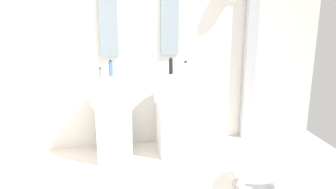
# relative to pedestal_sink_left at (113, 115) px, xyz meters

# --- Properties ---
(rear_partition) EXTENTS (4.80, 0.10, 2.60)m
(rear_partition) POSITION_rel_pedestal_sink_left_xyz_m (0.37, 0.41, 0.76)
(rear_partition) COLOR silver
(rear_partition) RESTS_ON ground_plane
(pedestal_sink_left) EXTENTS (0.51, 0.51, 1.07)m
(pedestal_sink_left) POSITION_rel_pedestal_sink_left_xyz_m (0.00, 0.00, 0.00)
(pedestal_sink_left) COLOR white
(pedestal_sink_left) RESTS_ON ground_plane
(pedestal_sink_right) EXTENTS (0.51, 0.51, 1.07)m
(pedestal_sink_right) POSITION_rel_pedestal_sink_left_xyz_m (0.74, 0.00, 0.00)
(pedestal_sink_right) COLOR white
(pedestal_sink_right) RESTS_ON ground_plane
(vanity_mirror_left) EXTENTS (0.22, 0.03, 0.71)m
(vanity_mirror_left) POSITION_rel_pedestal_sink_left_xyz_m (0.00, 0.34, 0.99)
(vanity_mirror_left) COLOR #8C9EA8
(vanity_mirror_right) EXTENTS (0.22, 0.03, 0.71)m
(vanity_mirror_right) POSITION_rel_pedestal_sink_left_xyz_m (0.74, 0.34, 0.99)
(vanity_mirror_right) COLOR #8C9EA8
(shower_column) EXTENTS (0.49, 0.24, 2.05)m
(shower_column) POSITION_rel_pedestal_sink_left_xyz_m (1.78, 0.29, 0.54)
(shower_column) COLOR #B7BABF
(shower_column) RESTS_ON ground_plane
(lounge_chair) EXTENTS (1.05, 1.05, 0.65)m
(lounge_chair) POSITION_rel_pedestal_sink_left_xyz_m (1.44, -1.12, -0.19)
(lounge_chair) COLOR #B7BABF
(lounge_chair) RESTS_ON ground_plane
(towel_rack) EXTENTS (0.37, 0.22, 0.95)m
(towel_rack) POSITION_rel_pedestal_sink_left_xyz_m (-0.91, -1.08, 0.09)
(towel_rack) COLOR #B7BABF
(towel_rack) RESTS_ON ground_plane
(soap_bottle_grey) EXTENTS (0.04, 0.04, 0.15)m
(soap_bottle_grey) POSITION_rel_pedestal_sink_left_xyz_m (-0.12, -0.07, 0.50)
(soap_bottle_grey) COLOR #99999E
(soap_bottle_grey) RESTS_ON pedestal_sink_left
(soap_bottle_clear) EXTENTS (0.05, 0.05, 0.20)m
(soap_bottle_clear) POSITION_rel_pedestal_sink_left_xyz_m (0.83, -0.12, 0.53)
(soap_bottle_clear) COLOR silver
(soap_bottle_clear) RESTS_ON pedestal_sink_right
(soap_bottle_blue) EXTENTS (0.05, 0.05, 0.19)m
(soap_bottle_blue) POSITION_rel_pedestal_sink_left_xyz_m (0.00, 0.15, 0.52)
(soap_bottle_blue) COLOR #4C72B7
(soap_bottle_blue) RESTS_ON pedestal_sink_left
(soap_bottle_black) EXTENTS (0.04, 0.04, 0.20)m
(soap_bottle_black) POSITION_rel_pedestal_sink_left_xyz_m (0.71, 0.13, 0.53)
(soap_bottle_black) COLOR black
(soap_bottle_black) RESTS_ON pedestal_sink_right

